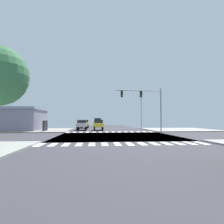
# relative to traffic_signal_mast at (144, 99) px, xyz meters

# --- Properties ---
(ground) EXTENTS (90.00, 90.00, 0.05)m
(ground) POSITION_rel_traffic_signal_mast_xyz_m (-5.10, -6.80, -5.15)
(ground) COLOR #353439
(sidewalk_corner_ne) EXTENTS (12.00, 12.00, 0.14)m
(sidewalk_corner_ne) POSITION_rel_traffic_signal_mast_xyz_m (7.90, 5.20, -5.06)
(sidewalk_corner_ne) COLOR gray
(sidewalk_corner_ne) RESTS_ON ground
(sidewalk_corner_nw) EXTENTS (12.00, 12.00, 0.14)m
(sidewalk_corner_nw) POSITION_rel_traffic_signal_mast_xyz_m (-18.10, 5.20, -5.06)
(sidewalk_corner_nw) COLOR gray
(sidewalk_corner_nw) RESTS_ON ground
(crosswalk_near) EXTENTS (13.50, 2.00, 0.01)m
(crosswalk_near) POSITION_rel_traffic_signal_mast_xyz_m (-5.35, -14.10, -5.12)
(crosswalk_near) COLOR silver
(crosswalk_near) RESTS_ON ground
(crosswalk_far) EXTENTS (13.50, 2.00, 0.01)m
(crosswalk_far) POSITION_rel_traffic_signal_mast_xyz_m (-5.35, 0.50, -5.12)
(crosswalk_far) COLOR silver
(crosswalk_far) RESTS_ON ground
(traffic_signal_mast) EXTENTS (7.22, 0.55, 6.92)m
(traffic_signal_mast) POSITION_rel_traffic_signal_mast_xyz_m (0.00, 0.00, 0.00)
(traffic_signal_mast) COLOR gray
(traffic_signal_mast) RESTS_ON ground
(street_lamp) EXTENTS (1.78, 0.32, 8.10)m
(street_lamp) POSITION_rel_traffic_signal_mast_xyz_m (2.97, 15.04, -0.29)
(street_lamp) COLOR gray
(street_lamp) RESTS_ON ground
(bank_building) EXTENTS (15.91, 8.51, 4.03)m
(bank_building) POSITION_rel_traffic_signal_mast_xyz_m (-24.36, 5.51, -3.10)
(bank_building) COLOR gray
(bank_building) RESTS_ON ground
(sedan_nearside_1) EXTENTS (1.80, 4.30, 1.88)m
(sedan_nearside_1) POSITION_rel_traffic_signal_mast_xyz_m (-7.10, 5.34, -4.01)
(sedan_nearside_1) COLOR black
(sedan_nearside_1) RESTS_ON ground
(sedan_crossing_2) EXTENTS (1.80, 4.30, 1.88)m
(sedan_crossing_2) POSITION_rel_traffic_signal_mast_xyz_m (-10.10, 5.73, -4.01)
(sedan_crossing_2) COLOR black
(sedan_crossing_2) RESTS_ON ground
(suv_queued_1) EXTENTS (1.96, 4.60, 2.34)m
(suv_queued_1) POSITION_rel_traffic_signal_mast_xyz_m (-7.10, 22.02, -3.73)
(suv_queued_1) COLOR black
(suv_queued_1) RESTS_ON ground
(sedan_inner_5) EXTENTS (1.80, 4.30, 1.88)m
(sedan_inner_5) POSITION_rel_traffic_signal_mast_xyz_m (-10.10, 14.33, -4.01)
(sedan_inner_5) COLOR black
(sedan_inner_5) RESTS_ON ground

